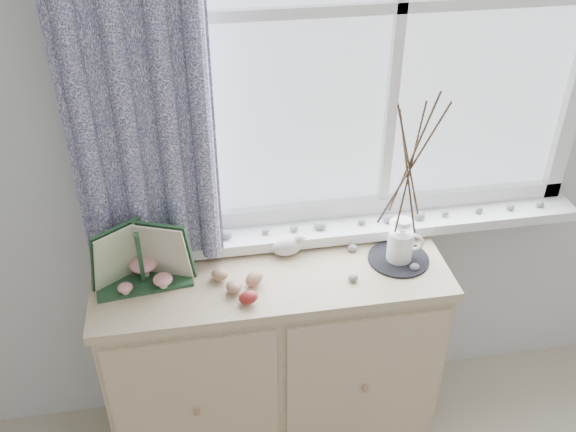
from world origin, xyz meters
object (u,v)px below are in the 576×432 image
object	(u,v)px
sideboard	(273,359)
botanical_book	(140,261)
twig_pitcher	(410,162)
toadstool_cluster	(146,270)

from	to	relation	value
sideboard	botanical_book	xyz separation A→B (m)	(-0.42, -0.03, 0.55)
sideboard	botanical_book	distance (m)	0.69
twig_pitcher	botanical_book	bearing A→B (deg)	-158.82
sideboard	toadstool_cluster	bearing A→B (deg)	178.32
toadstool_cluster	twig_pitcher	distance (m)	0.92
twig_pitcher	toadstool_cluster	bearing A→B (deg)	-161.85
botanical_book	toadstool_cluster	xyz separation A→B (m)	(0.01, 0.05, -0.07)
botanical_book	toadstool_cluster	distance (m)	0.09
sideboard	botanical_book	size ratio (longest dim) A/B	3.34
botanical_book	twig_pitcher	xyz separation A→B (m)	(0.86, 0.02, 0.26)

